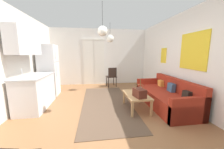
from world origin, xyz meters
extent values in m
cube|color=#8E603D|center=(0.00, 0.00, -0.05)|extent=(5.09, 7.21, 0.10)
cube|color=white|center=(0.00, 3.35, 1.33)|extent=(4.69, 0.10, 2.65)
cube|color=white|center=(-0.52, 3.29, 1.06)|extent=(0.49, 0.02, 2.12)
cube|color=white|center=(-0.02, 3.29, 1.06)|extent=(0.49, 0.02, 2.12)
cube|color=white|center=(-0.27, 3.29, 2.15)|extent=(1.07, 0.03, 0.06)
cube|color=white|center=(2.29, 0.00, 1.33)|extent=(0.10, 6.81, 2.65)
cube|color=yellow|center=(2.23, 0.03, 1.55)|extent=(0.02, 0.90, 0.93)
cube|color=yellow|center=(2.23, 1.41, 1.42)|extent=(0.02, 0.33, 0.53)
cube|color=red|center=(-2.23, 1.02, 1.72)|extent=(0.02, 0.32, 0.40)
cube|color=brown|center=(0.09, 0.74, 0.01)|extent=(1.41, 3.35, 0.01)
cube|color=maroon|center=(1.71, 0.35, 0.20)|extent=(0.89, 2.12, 0.41)
cube|color=maroon|center=(2.08, 0.35, 0.39)|extent=(0.15, 2.12, 0.78)
cube|color=maroon|center=(1.71, -0.66, 0.30)|extent=(0.89, 0.11, 0.59)
cube|color=maroon|center=(1.71, 1.35, 0.30)|extent=(0.89, 0.11, 0.59)
cube|color=black|center=(1.93, -0.27, 0.51)|extent=(0.15, 0.20, 0.20)
cube|color=#3D5B7F|center=(1.92, 0.34, 0.53)|extent=(0.14, 0.24, 0.25)
cube|color=gold|center=(1.93, 0.95, 0.51)|extent=(0.14, 0.20, 0.21)
cube|color=tan|center=(0.84, 0.20, 0.41)|extent=(0.55, 0.93, 0.04)
cube|color=tan|center=(0.60, -0.23, 0.19)|extent=(0.05, 0.05, 0.39)
cube|color=tan|center=(1.07, -0.23, 0.19)|extent=(0.05, 0.05, 0.39)
cube|color=tan|center=(0.60, 0.62, 0.19)|extent=(0.05, 0.05, 0.39)
cube|color=tan|center=(1.07, 0.62, 0.19)|extent=(0.05, 0.05, 0.39)
cylinder|color=#47704C|center=(0.96, 0.26, 0.51)|extent=(0.08, 0.08, 0.17)
cylinder|color=#477F42|center=(0.96, 0.26, 0.71)|extent=(0.01, 0.01, 0.22)
cube|color=#512319|center=(0.83, -0.03, 0.53)|extent=(0.28, 0.37, 0.21)
torus|color=brown|center=(0.83, -0.03, 0.65)|extent=(0.21, 0.01, 0.21)
cube|color=white|center=(-1.86, 1.81, 0.90)|extent=(0.56, 0.60, 1.79)
cube|color=#4C4C51|center=(-1.57, 1.81, 1.21)|extent=(0.01, 0.57, 0.01)
cylinder|color=#B7BABF|center=(-1.56, 1.64, 1.42)|extent=(0.02, 0.02, 0.25)
cylinder|color=#B7BABF|center=(-1.56, 1.64, 0.88)|extent=(0.02, 0.02, 0.39)
cube|color=silver|center=(-1.87, 0.70, 0.44)|extent=(0.61, 1.29, 0.87)
cube|color=#B7BABF|center=(-1.87, 0.70, 0.89)|extent=(0.64, 1.32, 0.03)
cube|color=#999BA0|center=(-1.87, 0.61, 0.84)|extent=(0.36, 0.40, 0.10)
cylinder|color=#B7BABF|center=(-2.12, 0.61, 1.00)|extent=(0.02, 0.02, 0.20)
cube|color=silver|center=(-2.02, 0.70, 1.80)|extent=(0.32, 1.17, 0.68)
cylinder|color=black|center=(0.64, 2.92, 0.22)|extent=(0.03, 0.03, 0.44)
cylinder|color=black|center=(0.28, 2.85, 0.22)|extent=(0.03, 0.03, 0.44)
cylinder|color=black|center=(0.70, 2.58, 0.22)|extent=(0.03, 0.03, 0.44)
cylinder|color=black|center=(0.35, 2.52, 0.22)|extent=(0.03, 0.03, 0.44)
cube|color=black|center=(0.49, 2.72, 0.45)|extent=(0.49, 0.47, 0.04)
cube|color=black|center=(0.53, 2.54, 0.67)|extent=(0.38, 0.10, 0.41)
cylinder|color=black|center=(-0.05, 0.15, 2.38)|extent=(0.01, 0.01, 0.53)
sphere|color=white|center=(-0.05, 0.15, 2.00)|extent=(0.23, 0.23, 0.23)
cylinder|color=black|center=(0.37, 2.10, 2.43)|extent=(0.01, 0.01, 0.44)
sphere|color=white|center=(0.37, 2.10, 2.06)|extent=(0.29, 0.29, 0.29)
camera|label=1|loc=(-0.25, -2.93, 1.49)|focal=20.36mm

